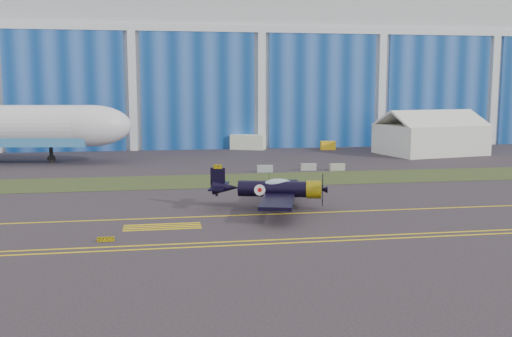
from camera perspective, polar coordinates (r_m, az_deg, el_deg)
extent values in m
plane|color=#342C31|center=(58.22, 9.02, -3.00)|extent=(260.00, 260.00, 0.00)
cube|color=#475128|center=(71.42, 5.46, -0.91)|extent=(260.00, 10.00, 0.02)
cube|color=silver|center=(127.57, -1.29, 9.70)|extent=(220.00, 45.00, 30.00)
cube|color=navy|center=(104.99, 0.52, 7.38)|extent=(220.00, 0.60, 20.00)
cube|color=silver|center=(105.39, 0.54, 13.15)|extent=(220.00, 0.70, 1.20)
cube|color=yellow|center=(53.59, 10.72, -3.97)|extent=(200.00, 0.20, 0.02)
cube|color=yellow|center=(45.04, 14.92, -6.35)|extent=(80.00, 0.20, 0.02)
cube|color=yellow|center=(45.92, 14.40, -6.06)|extent=(80.00, 0.20, 0.02)
cube|color=yellow|center=(43.65, -14.13, -6.55)|extent=(1.20, 0.15, 0.35)
cube|color=#EAF5CF|center=(103.66, -0.78, 2.54)|extent=(6.30, 4.52, 2.53)
cube|color=yellow|center=(103.99, 6.86, 2.20)|extent=(2.67, 1.86, 1.45)
cube|color=#8D9899|center=(76.01, 0.86, -0.02)|extent=(2.05, 0.82, 0.90)
cube|color=#939892|center=(77.99, 5.01, 0.15)|extent=(2.02, 0.65, 0.90)
cube|color=#999E85|center=(78.30, 7.73, 0.14)|extent=(2.04, 0.77, 0.90)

